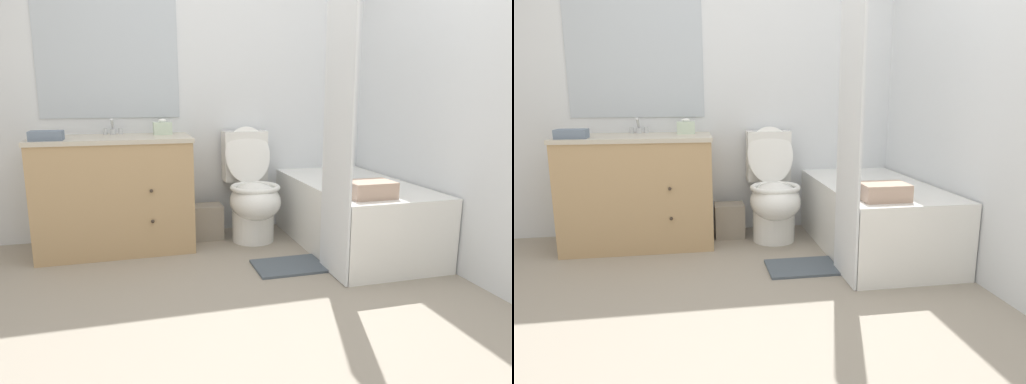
# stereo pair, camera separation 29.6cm
# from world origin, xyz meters

# --- Properties ---
(ground_plane) EXTENTS (14.00, 14.00, 0.00)m
(ground_plane) POSITION_xyz_m (0.00, 0.00, 0.00)
(ground_plane) COLOR gray
(wall_back) EXTENTS (8.00, 0.06, 2.50)m
(wall_back) POSITION_xyz_m (-0.01, 1.62, 1.25)
(wall_back) COLOR silver
(wall_back) RESTS_ON ground_plane
(wall_right) EXTENTS (0.05, 2.59, 2.50)m
(wall_right) POSITION_xyz_m (1.33, 0.80, 1.25)
(wall_right) COLOR silver
(wall_right) RESTS_ON ground_plane
(vanity_cabinet) EXTENTS (1.09, 0.60, 0.82)m
(vanity_cabinet) POSITION_xyz_m (-0.76, 1.31, 0.42)
(vanity_cabinet) COLOR tan
(vanity_cabinet) RESTS_ON ground_plane
(sink_faucet) EXTENTS (0.14, 0.12, 0.12)m
(sink_faucet) POSITION_xyz_m (-0.76, 1.52, 0.86)
(sink_faucet) COLOR silver
(sink_faucet) RESTS_ON vanity_cabinet
(toilet) EXTENTS (0.38, 0.66, 0.87)m
(toilet) POSITION_xyz_m (0.24, 1.25, 0.37)
(toilet) COLOR white
(toilet) RESTS_ON ground_plane
(bathtub) EXTENTS (0.74, 1.40, 0.49)m
(bathtub) POSITION_xyz_m (0.93, 0.90, 0.25)
(bathtub) COLOR white
(bathtub) RESTS_ON ground_plane
(shower_curtain) EXTENTS (0.01, 0.39, 1.94)m
(shower_curtain) POSITION_xyz_m (0.54, 0.39, 0.98)
(shower_curtain) COLOR white
(shower_curtain) RESTS_ON ground_plane
(wastebasket) EXTENTS (0.23, 0.20, 0.27)m
(wastebasket) POSITION_xyz_m (-0.09, 1.37, 0.13)
(wastebasket) COLOR gray
(wastebasket) RESTS_ON ground_plane
(tissue_box) EXTENTS (0.13, 0.12, 0.12)m
(tissue_box) POSITION_xyz_m (-0.40, 1.43, 0.87)
(tissue_box) COLOR silver
(tissue_box) RESTS_ON vanity_cabinet
(hand_towel_folded) EXTENTS (0.20, 0.15, 0.06)m
(hand_towel_folded) POSITION_xyz_m (-1.16, 1.15, 0.85)
(hand_towel_folded) COLOR slate
(hand_towel_folded) RESTS_ON vanity_cabinet
(bath_towel_folded) EXTENTS (0.28, 0.21, 0.10)m
(bath_towel_folded) POSITION_xyz_m (0.77, 0.39, 0.54)
(bath_towel_folded) COLOR tan
(bath_towel_folded) RESTS_ON bathtub
(bath_mat) EXTENTS (0.46, 0.33, 0.02)m
(bath_mat) POSITION_xyz_m (0.32, 0.60, 0.01)
(bath_mat) COLOR #4C5660
(bath_mat) RESTS_ON ground_plane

